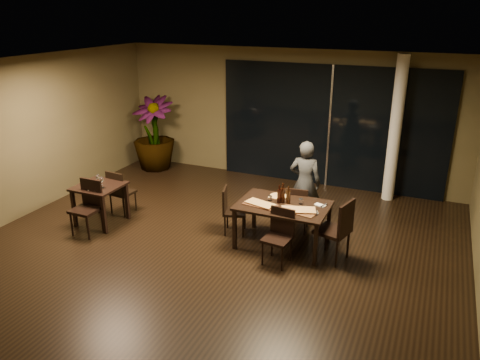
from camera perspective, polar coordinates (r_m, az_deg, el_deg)
name	(u,v)px	position (r m, az deg, el deg)	size (l,w,h in m)	color
ground	(209,254)	(7.82, -3.84, -9.03)	(8.00, 8.00, 0.00)	black
wall_back	(288,116)	(10.82, 5.85, 7.81)	(8.00, 0.10, 3.00)	brown
wall_left	(13,140)	(9.70, -25.97, 4.37)	(0.10, 8.00, 3.00)	brown
ceiling	(204,67)	(6.87, -4.45, 13.52)	(8.00, 8.00, 0.04)	silver
window_panel	(330,127)	(10.52, 10.88, 6.35)	(5.00, 0.06, 2.70)	black
column	(395,130)	(9.99, 18.39, 5.81)	(0.24, 0.24, 3.00)	white
main_table	(283,209)	(7.83, 5.27, -3.49)	(1.50, 1.00, 0.75)	black
side_table	(100,192)	(9.03, -16.75, -1.37)	(0.80, 0.80, 0.75)	black
chair_main_far	(297,207)	(8.41, 6.96, -3.29)	(0.45, 0.45, 0.86)	black
chair_main_near	(279,233)	(7.42, 4.82, -6.45)	(0.45, 0.45, 0.88)	black
chair_main_left	(231,208)	(8.32, -1.14, -3.42)	(0.49, 0.49, 0.85)	black
chair_main_right	(338,228)	(7.53, 11.85, -5.69)	(0.59, 0.59, 1.04)	black
chair_side_far	(119,190)	(9.37, -14.49, -1.19)	(0.44, 0.44, 0.89)	black
chair_side_near	(88,204)	(8.74, -18.00, -2.79)	(0.46, 0.46, 0.97)	black
diner	(305,183)	(8.67, 7.91, -0.34)	(0.54, 0.36, 1.59)	#2B2D30
potted_plant	(154,133)	(11.77, -10.47, 5.60)	(0.98, 0.98, 1.80)	#24511B
pizza_board_left	(260,205)	(7.75, 2.49, -3.01)	(0.55, 0.27, 0.01)	#4B2818
pizza_board_right	(298,211)	(7.57, 7.13, -3.77)	(0.59, 0.30, 0.01)	#492B17
oblong_pizza_left	(260,204)	(7.75, 2.49, -2.90)	(0.47, 0.22, 0.02)	maroon
oblong_pizza_right	(298,210)	(7.56, 7.13, -3.65)	(0.52, 0.24, 0.02)	maroon
round_pizza	(278,196)	(8.11, 4.70, -2.00)	(0.29, 0.29, 0.01)	#B53514
bottle_a	(279,194)	(7.81, 4.80, -1.73)	(0.07, 0.07, 0.31)	black
bottle_b	(288,196)	(7.76, 5.92, -1.90)	(0.07, 0.07, 0.31)	black
bottle_c	(283,193)	(7.82, 5.23, -1.58)	(0.08, 0.08, 0.34)	black
tumbler_left	(270,198)	(7.93, 3.67, -2.22)	(0.07, 0.07, 0.08)	white
tumbler_right	(301,201)	(7.85, 7.45, -2.59)	(0.07, 0.07, 0.09)	white
napkin_near	(312,212)	(7.55, 8.81, -3.92)	(0.18, 0.10, 0.01)	white
napkin_far	(320,205)	(7.84, 9.75, -3.04)	(0.18, 0.10, 0.01)	white
wine_glass_a	(98,179)	(9.06, -16.93, 0.10)	(0.07, 0.07, 0.16)	white
wine_glass_b	(102,183)	(8.81, -16.48, -0.31)	(0.09, 0.09, 0.20)	white
side_napkin	(94,189)	(8.78, -17.41, -1.10)	(0.18, 0.11, 0.01)	white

